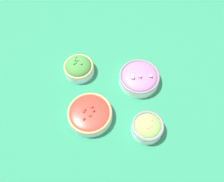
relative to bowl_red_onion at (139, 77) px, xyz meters
name	(u,v)px	position (x,y,z in m)	size (l,w,h in m)	color
ground_plane	(112,94)	(-0.06, 0.12, -0.03)	(3.00, 3.00, 0.00)	#23704C
bowl_red_onion	(139,77)	(0.00, 0.00, 0.00)	(0.18, 0.18, 0.07)	white
bowl_cherry_tomatoes	(90,114)	(-0.17, 0.22, 0.00)	(0.19, 0.19, 0.06)	silver
bowl_broccoli	(79,68)	(0.06, 0.27, 0.00)	(0.14, 0.14, 0.08)	silver
bowl_lettuce	(147,127)	(-0.23, -0.01, 0.00)	(0.13, 0.13, 0.08)	white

